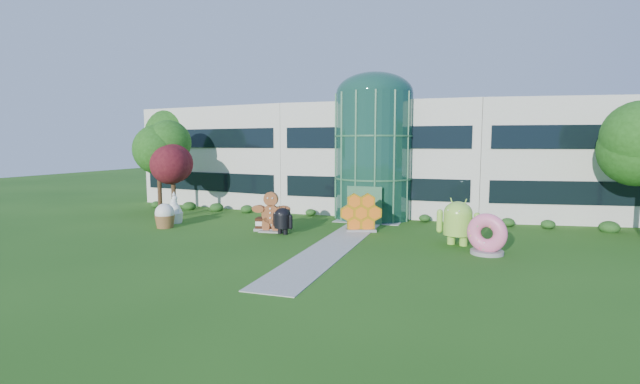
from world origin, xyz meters
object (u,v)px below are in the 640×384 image
(android_black, at_px, (283,219))
(gingerbread, at_px, (271,212))
(android_green, at_px, (458,219))
(donut, at_px, (488,233))

(android_black, height_order, gingerbread, gingerbread)
(android_green, xyz_separation_m, donut, (1.61, -1.86, -0.39))
(android_black, xyz_separation_m, donut, (12.63, -1.63, 0.11))
(gingerbread, bearing_deg, android_green, -7.87)
(donut, bearing_deg, android_green, 147.83)
(donut, relative_size, gingerbread, 0.76)
(donut, height_order, gingerbread, gingerbread)
(gingerbread, bearing_deg, donut, -15.46)
(android_black, relative_size, donut, 0.91)
(android_black, bearing_deg, gingerbread, 179.15)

